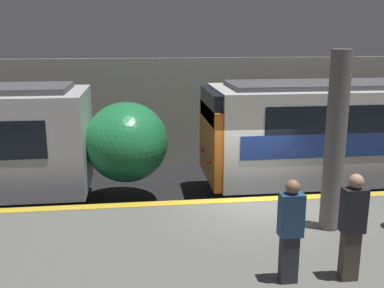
{
  "coord_description": "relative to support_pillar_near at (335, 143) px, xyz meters",
  "views": [
    {
      "loc": [
        -2.96,
        -10.22,
        5.02
      ],
      "look_at": [
        -1.57,
        1.07,
        2.2
      ],
      "focal_mm": 42.0,
      "sensor_mm": 36.0,
      "label": 1
    }
  ],
  "objects": [
    {
      "name": "platform",
      "position": [
        -0.95,
        -0.68,
        -2.36
      ],
      "size": [
        40.0,
        5.21,
        1.06
      ],
      "color": "slate",
      "rests_on": "ground"
    },
    {
      "name": "station_rear_barrier",
      "position": [
        -0.95,
        8.64,
        -0.83
      ],
      "size": [
        50.0,
        0.15,
        4.11
      ],
      "color": "#B2AD9E",
      "rests_on": "ground"
    },
    {
      "name": "person_walking",
      "position": [
        -1.54,
        -1.92,
        -0.9
      ],
      "size": [
        0.38,
        0.24,
        1.75
      ],
      "color": "#2D2D38",
      "rests_on": "platform"
    },
    {
      "name": "support_pillar_near",
      "position": [
        0.0,
        0.0,
        0.0
      ],
      "size": [
        0.41,
        0.41,
        3.67
      ],
      "color": "slate",
      "rests_on": "platform"
    },
    {
      "name": "person_waiting",
      "position": [
        -0.53,
        -1.97,
        -0.86
      ],
      "size": [
        0.38,
        0.24,
        1.82
      ],
      "color": "#473D33",
      "rests_on": "platform"
    },
    {
      "name": "ground_plane",
      "position": [
        -0.95,
        1.92,
        -2.89
      ],
      "size": [
        120.0,
        120.0,
        0.0
      ],
      "primitive_type": "plane",
      "color": "black"
    }
  ]
}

